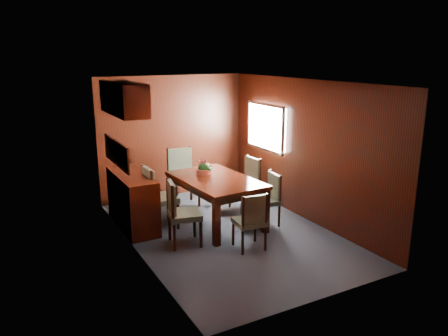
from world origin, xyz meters
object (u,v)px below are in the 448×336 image
chair_right_near (269,196)px  flower_centerpiece (204,166)px  chair_left_near (179,209)px  sideboard (132,200)px  dining_table (216,185)px  chair_head (251,218)px

chair_right_near → flower_centerpiece: (-0.81, 0.80, 0.44)m
chair_left_near → flower_centerpiece: (0.83, 0.85, 0.37)m
chair_left_near → chair_right_near: (1.64, 0.06, -0.06)m
sideboard → dining_table: size_ratio=0.79×
chair_head → flower_centerpiece: size_ratio=3.15×
sideboard → chair_left_near: 1.12m
chair_left_near → chair_right_near: 1.64m
dining_table → chair_left_near: size_ratio=1.75×
flower_centerpiece → chair_left_near: bearing=-134.0°
chair_right_near → chair_head: chair_right_near is taller
sideboard → chair_left_near: size_ratio=1.39×
dining_table → chair_head: (-0.02, -1.17, -0.19)m
flower_centerpiece → dining_table: bearing=-83.0°
flower_centerpiece → chair_head: bearing=-89.3°
sideboard → flower_centerpiece: size_ratio=4.99×
chair_left_near → flower_centerpiece: bearing=147.6°
chair_right_near → chair_head: (-0.79, -0.73, -0.00)m
sideboard → chair_right_near: bearing=-25.8°
chair_left_near → flower_centerpiece: 1.24m
sideboard → chair_head: (1.25, -1.71, 0.04)m
chair_right_near → chair_head: 1.08m
sideboard → chair_right_near: sideboard is taller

